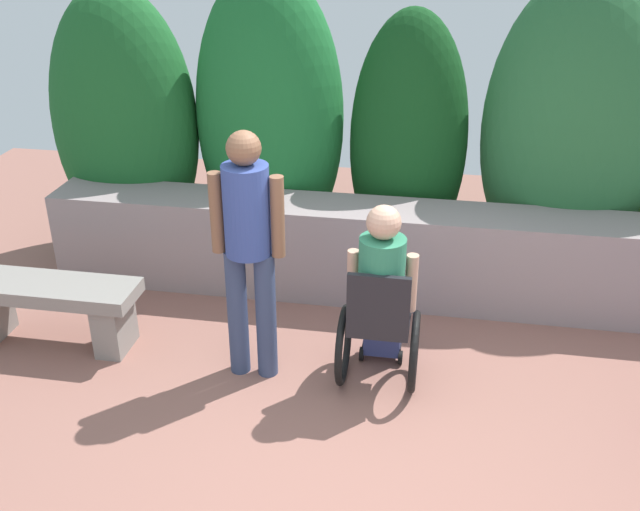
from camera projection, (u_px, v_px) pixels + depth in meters
ground_plane at (351, 476)px, 4.21m from camera, size 10.49×10.49×0.00m
stone_retaining_wall at (387, 253)px, 5.93m from camera, size 5.64×0.53×0.79m
hedge_backdrop at (407, 126)px, 6.12m from camera, size 5.87×1.12×2.82m
stone_bench at (48, 304)px, 5.33m from camera, size 1.36×0.41×0.51m
person_in_wheelchair at (381, 302)px, 4.78m from camera, size 0.53×0.66×1.33m
person_standing_companion at (248, 241)px, 4.68m from camera, size 0.49×0.30×1.76m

